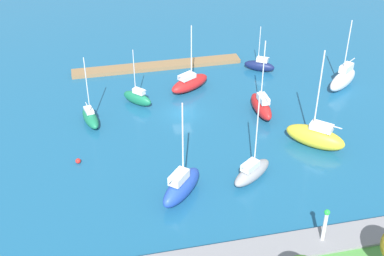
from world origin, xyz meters
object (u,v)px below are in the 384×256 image
(sailboat_red_mid_basin, at_px, (261,106))
(sailboat_navy_lone_north, at_px, (260,65))
(sailboat_gray_east_end, at_px, (252,172))
(sailboat_red_inner_mooring, at_px, (190,83))
(sailboat_yellow_along_channel, at_px, (315,136))
(mooring_buoy_red, at_px, (78,161))
(pier_dock, at_px, (157,66))
(sailboat_green_west_end, at_px, (90,117))
(sailboat_white_outer_mooring, at_px, (343,79))
(sailboat_green_center_basin, at_px, (137,98))
(sailboat_blue_far_south, at_px, (181,186))
(harbor_beacon, at_px, (325,223))

(sailboat_red_mid_basin, height_order, sailboat_navy_lone_north, sailboat_red_mid_basin)
(sailboat_gray_east_end, relative_size, sailboat_red_inner_mooring, 1.13)
(sailboat_yellow_along_channel, height_order, mooring_buoy_red, sailboat_yellow_along_channel)
(pier_dock, relative_size, sailboat_gray_east_end, 2.42)
(sailboat_green_west_end, height_order, sailboat_red_inner_mooring, sailboat_red_inner_mooring)
(sailboat_yellow_along_channel, bearing_deg, sailboat_white_outer_mooring, -84.12)
(sailboat_green_west_end, distance_m, sailboat_gray_east_end, 23.73)
(sailboat_green_west_end, relative_size, sailboat_green_center_basin, 1.18)
(sailboat_gray_east_end, xyz_separation_m, mooring_buoy_red, (19.31, -7.43, -0.72))
(sailboat_navy_lone_north, xyz_separation_m, mooring_buoy_red, (29.28, 19.04, -0.62))
(sailboat_blue_far_south, height_order, mooring_buoy_red, sailboat_blue_far_south)
(harbor_beacon, xyz_separation_m, sailboat_blue_far_south, (11.62, -10.61, -1.93))
(sailboat_white_outer_mooring, bearing_deg, sailboat_green_west_end, -34.06)
(sailboat_navy_lone_north, height_order, sailboat_green_center_basin, sailboat_green_center_basin)
(sailboat_navy_lone_north, bearing_deg, sailboat_red_mid_basin, 105.60)
(sailboat_navy_lone_north, height_order, sailboat_yellow_along_channel, sailboat_yellow_along_channel)
(pier_dock, xyz_separation_m, sailboat_blue_far_south, (2.63, 32.31, 1.12))
(sailboat_green_west_end, xyz_separation_m, sailboat_green_center_basin, (-6.82, -3.77, 0.14))
(sailboat_green_west_end, xyz_separation_m, sailboat_red_inner_mooring, (-14.97, -6.36, 0.25))
(sailboat_yellow_along_channel, xyz_separation_m, sailboat_blue_far_south, (18.21, 5.87, -0.06))
(sailboat_white_outer_mooring, relative_size, sailboat_blue_far_south, 0.93)
(pier_dock, distance_m, sailboat_green_center_basin, 12.03)
(sailboat_green_west_end, distance_m, sailboat_navy_lone_north, 29.14)
(mooring_buoy_red, bearing_deg, sailboat_yellow_along_channel, 174.48)
(sailboat_blue_far_south, bearing_deg, sailboat_green_center_basin, 47.02)
(sailboat_red_mid_basin, relative_size, sailboat_red_inner_mooring, 1.06)
(sailboat_yellow_along_channel, bearing_deg, harbor_beacon, 111.62)
(sailboat_navy_lone_north, bearing_deg, mooring_buoy_red, 66.61)
(pier_dock, bearing_deg, harbor_beacon, 101.83)
(sailboat_blue_far_south, bearing_deg, sailboat_yellow_along_channel, -30.58)
(sailboat_green_west_end, bearing_deg, sailboat_red_mid_basin, 71.48)
(sailboat_white_outer_mooring, xyz_separation_m, mooring_buoy_red, (39.58, 10.89, -1.14))
(sailboat_white_outer_mooring, bearing_deg, pier_dock, -63.27)
(sailboat_green_west_end, height_order, sailboat_yellow_along_channel, sailboat_yellow_along_channel)
(pier_dock, distance_m, harbor_beacon, 43.95)
(sailboat_red_mid_basin, xyz_separation_m, sailboat_blue_far_south, (14.25, 14.87, 0.16))
(pier_dock, distance_m, sailboat_red_inner_mooring, 9.20)
(sailboat_green_center_basin, xyz_separation_m, mooring_buoy_red, (8.82, 12.57, -0.73))
(sailboat_blue_far_south, bearing_deg, pier_dock, 36.89)
(sailboat_green_west_end, bearing_deg, sailboat_navy_lone_north, 98.50)
(sailboat_navy_lone_north, distance_m, mooring_buoy_red, 34.94)
(pier_dock, height_order, harbor_beacon, harbor_beacon)
(harbor_beacon, bearing_deg, sailboat_white_outer_mooring, -119.54)
(sailboat_red_mid_basin, bearing_deg, sailboat_gray_east_end, 156.41)
(pier_dock, bearing_deg, sailboat_yellow_along_channel, 120.51)
(pier_dock, bearing_deg, sailboat_red_mid_basin, 123.68)
(harbor_beacon, xyz_separation_m, sailboat_red_mid_basin, (-2.63, -25.48, -2.09))
(pier_dock, distance_m, sailboat_navy_lone_north, 16.46)
(harbor_beacon, bearing_deg, sailboat_green_center_basin, -66.79)
(sailboat_white_outer_mooring, xyz_separation_m, sailboat_navy_lone_north, (10.30, -8.15, -0.52))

